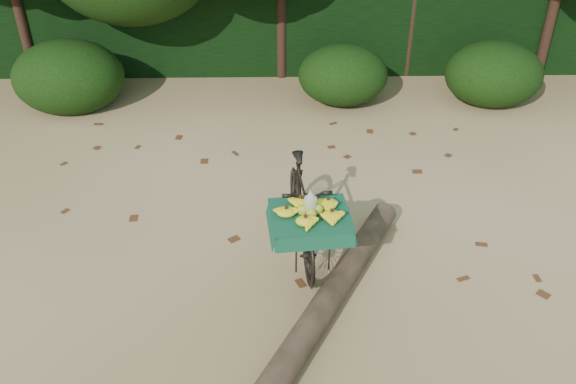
{
  "coord_description": "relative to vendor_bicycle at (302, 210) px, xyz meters",
  "views": [
    {
      "loc": [
        0.43,
        -5.07,
        4.52
      ],
      "look_at": [
        0.52,
        0.22,
        0.94
      ],
      "focal_mm": 38.0,
      "sensor_mm": 36.0,
      "label": 1
    }
  ],
  "objects": [
    {
      "name": "hedge_backdrop",
      "position": [
        -0.68,
        5.88,
        0.33
      ],
      "size": [
        26.0,
        1.8,
        1.8
      ],
      "primitive_type": "cube",
      "color": "black",
      "rests_on": "ground"
    },
    {
      "name": "leaf_litter",
      "position": [
        -0.68,
        0.23,
        -0.56
      ],
      "size": [
        7.0,
        7.3,
        0.01
      ],
      "primitive_type": null,
      "color": "#4D2914",
      "rests_on": "ground"
    },
    {
      "name": "bush_clumps",
      "position": [
        -0.18,
        3.88,
        -0.12
      ],
      "size": [
        8.8,
        1.7,
        0.9
      ],
      "primitive_type": null,
      "color": "black",
      "rests_on": "ground"
    },
    {
      "name": "ground",
      "position": [
        -0.68,
        -0.42,
        -0.57
      ],
      "size": [
        80.0,
        80.0,
        0.0
      ],
      "primitive_type": "plane",
      "color": "tan",
      "rests_on": "ground"
    },
    {
      "name": "vendor_bicycle",
      "position": [
        0.0,
        0.0,
        0.0
      ],
      "size": [
        0.86,
        1.91,
        1.11
      ],
      "rotation": [
        0.0,
        0.0,
        0.1
      ],
      "color": "black",
      "rests_on": "ground"
    },
    {
      "name": "fallen_log",
      "position": [
        0.13,
        -1.17,
        -0.43
      ],
      "size": [
        2.08,
        3.54,
        0.28
      ],
      "primitive_type": "cylinder",
      "rotation": [
        1.57,
        0.0,
        -0.49
      ],
      "color": "brown",
      "rests_on": "ground"
    }
  ]
}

